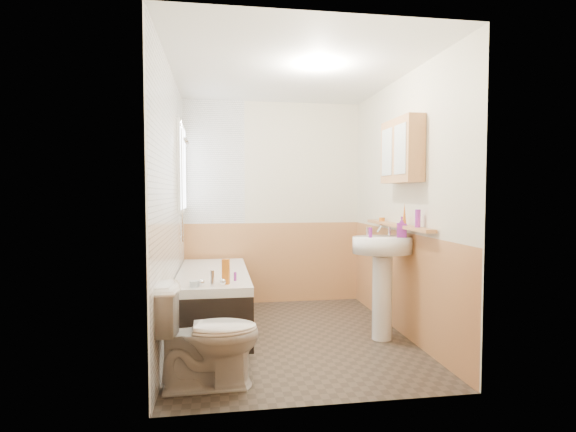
% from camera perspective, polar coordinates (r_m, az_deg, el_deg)
% --- Properties ---
extents(floor, '(2.80, 2.80, 0.00)m').
position_cam_1_polar(floor, '(4.44, 0.31, -15.08)').
color(floor, '#302822').
rests_on(floor, ground).
extents(ceiling, '(2.80, 2.80, 0.00)m').
position_cam_1_polar(ceiling, '(4.37, 0.32, 17.86)').
color(ceiling, white).
rests_on(ceiling, ground).
extents(wall_back, '(2.20, 0.02, 2.50)m').
position_cam_1_polar(wall_back, '(5.62, -1.97, 1.67)').
color(wall_back, beige).
rests_on(wall_back, ground).
extents(wall_front, '(2.20, 0.02, 2.50)m').
position_cam_1_polar(wall_front, '(2.84, 4.83, 0.42)').
color(wall_front, beige).
rests_on(wall_front, ground).
extents(wall_left, '(0.02, 2.80, 2.50)m').
position_cam_1_polar(wall_left, '(4.20, -14.83, 1.14)').
color(wall_left, beige).
rests_on(wall_left, ground).
extents(wall_right, '(0.02, 2.80, 2.50)m').
position_cam_1_polar(wall_right, '(4.54, 14.29, 1.28)').
color(wall_right, beige).
rests_on(wall_right, ground).
extents(wainscot_right, '(0.01, 2.80, 1.00)m').
position_cam_1_polar(wainscot_right, '(4.61, 13.92, -8.08)').
color(wainscot_right, tan).
rests_on(wainscot_right, wall_right).
extents(wainscot_front, '(2.20, 0.01, 1.00)m').
position_cam_1_polar(wainscot_front, '(2.99, 4.67, -14.06)').
color(wainscot_front, tan).
rests_on(wainscot_front, wall_front).
extents(wainscot_back, '(2.20, 0.01, 1.00)m').
position_cam_1_polar(wainscot_back, '(5.67, -1.93, -5.94)').
color(wainscot_back, tan).
rests_on(wainscot_back, wall_back).
extents(tile_cladding_left, '(0.01, 2.80, 2.50)m').
position_cam_1_polar(tile_cladding_left, '(4.19, -14.53, 1.14)').
color(tile_cladding_left, white).
rests_on(tile_cladding_left, wall_left).
extents(tile_return_back, '(0.75, 0.01, 1.50)m').
position_cam_1_polar(tile_return_back, '(5.57, -9.43, 6.77)').
color(tile_return_back, white).
rests_on(tile_return_back, wall_back).
extents(window, '(0.03, 0.79, 0.99)m').
position_cam_1_polar(window, '(5.14, -13.25, 5.93)').
color(window, white).
rests_on(window, wall_left).
extents(bathtub, '(0.70, 1.74, 0.71)m').
position_cam_1_polar(bathtub, '(4.76, -9.46, -10.18)').
color(bathtub, black).
rests_on(bathtub, floor).
extents(shower_riser, '(0.11, 0.08, 1.26)m').
position_cam_1_polar(shower_riser, '(4.81, -13.25, 5.54)').
color(shower_riser, silver).
rests_on(shower_riser, wall_left).
extents(toilet, '(0.76, 0.44, 0.74)m').
position_cam_1_polar(toilet, '(3.33, -10.28, -14.71)').
color(toilet, white).
rests_on(toilet, floor).
extents(sink, '(0.56, 0.46, 1.08)m').
position_cam_1_polar(sink, '(4.31, 11.89, -6.28)').
color(sink, white).
rests_on(sink, floor).
extents(pine_shelf, '(0.10, 1.44, 0.03)m').
position_cam_1_polar(pine_shelf, '(4.48, 13.65, -1.16)').
color(pine_shelf, tan).
rests_on(pine_shelf, wall_right).
extents(medicine_cabinet, '(0.17, 0.66, 0.59)m').
position_cam_1_polar(medicine_cabinet, '(4.34, 14.20, 8.02)').
color(medicine_cabinet, tan).
rests_on(medicine_cabinet, wall_right).
extents(foam_can, '(0.06, 0.06, 0.16)m').
position_cam_1_polar(foam_can, '(4.05, 16.16, -0.30)').
color(foam_can, purple).
rests_on(foam_can, pine_shelf).
extents(green_bottle, '(0.05, 0.05, 0.20)m').
position_cam_1_polar(green_bottle, '(4.31, 14.56, 0.23)').
color(green_bottle, orange).
rests_on(green_bottle, pine_shelf).
extents(black_jar, '(0.08, 0.08, 0.04)m').
position_cam_1_polar(black_jar, '(4.85, 11.85, -0.42)').
color(black_jar, orange).
rests_on(black_jar, pine_shelf).
extents(soap_bottle, '(0.14, 0.21, 0.09)m').
position_cam_1_polar(soap_bottle, '(4.27, 14.22, -2.05)').
color(soap_bottle, purple).
rests_on(soap_bottle, sink).
extents(clear_bottle, '(0.04, 0.04, 0.09)m').
position_cam_1_polar(clear_bottle, '(4.18, 10.43, -2.08)').
color(clear_bottle, purple).
rests_on(clear_bottle, sink).
extents(blue_gel, '(0.07, 0.06, 0.22)m').
position_cam_1_polar(blue_gel, '(4.02, -7.90, -7.01)').
color(blue_gel, orange).
rests_on(blue_gel, bathtub).
extents(cream_jar, '(0.11, 0.11, 0.05)m').
position_cam_1_polar(cream_jar, '(3.96, -11.80, -8.43)').
color(cream_jar, silver).
rests_on(cream_jar, bathtub).
extents(orange_bottle, '(0.03, 0.03, 0.08)m').
position_cam_1_polar(orange_bottle, '(4.18, -6.73, -7.62)').
color(orange_bottle, purple).
rests_on(orange_bottle, bathtub).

